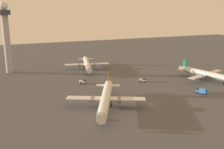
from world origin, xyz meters
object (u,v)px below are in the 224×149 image
at_px(control_tower, 6,33).
at_px(airplane_taxiway_distant, 106,99).
at_px(airplane_far_stand, 87,64).
at_px(airplane_near_gate, 207,74).
at_px(baggage_tractor, 143,80).
at_px(catering_truck, 202,91).
at_px(maintenance_van, 83,82).

xyz_separation_m(control_tower, airplane_taxiway_distant, (41.31, -81.55, -22.03)).
xyz_separation_m(airplane_taxiway_distant, airplane_far_stand, (9.83, 72.51, -0.63)).
distance_m(control_tower, airplane_taxiway_distant, 94.03).
bearing_deg(airplane_near_gate, baggage_tractor, -35.22).
xyz_separation_m(airplane_taxiway_distant, catering_truck, (53.49, 2.24, -2.89)).
distance_m(control_tower, catering_truck, 126.09).
relative_size(baggage_tractor, maintenance_van, 1.05).
bearing_deg(baggage_tractor, airplane_far_stand, -121.04).
bearing_deg(control_tower, airplane_far_stand, -10.03).
relative_size(airplane_far_stand, baggage_tractor, 8.62).
xyz_separation_m(airplane_taxiway_distant, maintenance_van, (-0.80, 40.29, -3.29)).
bearing_deg(baggage_tractor, airplane_taxiway_distant, -17.77).
xyz_separation_m(airplane_taxiway_distant, baggage_tractor, (33.58, 32.10, -3.29)).
distance_m(baggage_tractor, catering_truck, 35.89).
height_order(baggage_tractor, maintenance_van, same).
height_order(airplane_near_gate, maintenance_van, airplane_near_gate).
bearing_deg(baggage_tractor, airplane_near_gate, 104.01).
bearing_deg(catering_truck, airplane_far_stand, 100.23).
relative_size(control_tower, airplane_taxiway_distant, 1.05).
bearing_deg(catering_truck, airplane_near_gate, 26.65).
xyz_separation_m(airplane_near_gate, catering_truck, (-17.90, -20.07, -2.30)).
bearing_deg(maintenance_van, airplane_taxiway_distant, 8.63).
xyz_separation_m(maintenance_van, catering_truck, (54.29, -38.05, 0.40)).
bearing_deg(airplane_far_stand, catering_truck, 132.44).
bearing_deg(airplane_near_gate, catering_truck, 27.56).
bearing_deg(control_tower, airplane_taxiway_distant, -63.14).
distance_m(airplane_near_gate, airplane_far_stand, 79.43).
bearing_deg(baggage_tractor, maintenance_van, -74.88).
bearing_deg(airplane_far_stand, airplane_taxiway_distant, 92.86).
distance_m(airplane_near_gate, maintenance_van, 74.44).
relative_size(airplane_taxiway_distant, baggage_tractor, 9.64).
bearing_deg(airplane_far_stand, baggage_tractor, 131.03).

